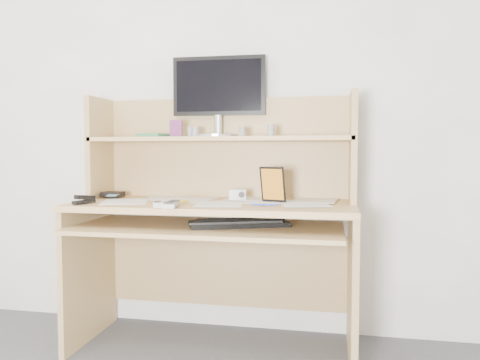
% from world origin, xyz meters
% --- Properties ---
extents(back_wall, '(3.60, 0.04, 2.50)m').
position_xyz_m(back_wall, '(0.00, 1.80, 1.25)').
color(back_wall, white).
rests_on(back_wall, floor).
extents(desk, '(1.40, 0.70, 1.30)m').
position_xyz_m(desk, '(0.00, 1.56, 0.69)').
color(desk, tan).
rests_on(desk, floor).
extents(paper_clutter, '(1.32, 0.54, 0.01)m').
position_xyz_m(paper_clutter, '(0.00, 1.48, 0.75)').
color(paper_clutter, white).
rests_on(paper_clutter, desk).
extents(keyboard, '(0.50, 0.33, 0.03)m').
position_xyz_m(keyboard, '(0.15, 1.37, 0.67)').
color(keyboard, black).
rests_on(keyboard, desk).
extents(tv_remote, '(0.08, 0.19, 0.02)m').
position_xyz_m(tv_remote, '(-0.13, 1.22, 0.77)').
color(tv_remote, '#A0A09B').
rests_on(tv_remote, paper_clutter).
extents(flip_phone, '(0.08, 0.10, 0.02)m').
position_xyz_m(flip_phone, '(-0.19, 1.22, 0.77)').
color(flip_phone, silver).
rests_on(flip_phone, paper_clutter).
extents(stapler, '(0.07, 0.13, 0.04)m').
position_xyz_m(stapler, '(-0.60, 1.29, 0.77)').
color(stapler, black).
rests_on(stapler, paper_clutter).
extents(wallet, '(0.11, 0.09, 0.03)m').
position_xyz_m(wallet, '(-0.60, 1.60, 0.77)').
color(wallet, black).
rests_on(wallet, paper_clutter).
extents(sticky_note_pad, '(0.10, 0.10, 0.01)m').
position_xyz_m(sticky_note_pad, '(-0.17, 1.42, 0.76)').
color(sticky_note_pad, yellow).
rests_on(sticky_note_pad, desk).
extents(digital_camera, '(0.09, 0.05, 0.05)m').
position_xyz_m(digital_camera, '(0.10, 1.58, 0.78)').
color(digital_camera, '#AAAAAC').
rests_on(digital_camera, paper_clutter).
extents(game_case, '(0.12, 0.05, 0.17)m').
position_xyz_m(game_case, '(0.30, 1.50, 0.84)').
color(game_case, black).
rests_on(game_case, paper_clutter).
extents(blue_pen, '(0.13, 0.02, 0.01)m').
position_xyz_m(blue_pen, '(0.28, 1.34, 0.76)').
color(blue_pen, blue).
rests_on(blue_pen, paper_clutter).
extents(card_box, '(0.07, 0.03, 0.09)m').
position_xyz_m(card_box, '(-0.23, 1.60, 1.13)').
color(card_box, maroon).
rests_on(card_box, desk).
extents(shelf_book, '(0.17, 0.21, 0.02)m').
position_xyz_m(shelf_book, '(-0.36, 1.64, 1.09)').
color(shelf_book, '#317B41').
rests_on(shelf_book, desk).
extents(chip_stack_a, '(0.05, 0.05, 0.05)m').
position_xyz_m(chip_stack_a, '(0.12, 1.62, 1.11)').
color(chip_stack_a, black).
rests_on(chip_stack_a, desk).
extents(chip_stack_b, '(0.05, 0.05, 0.06)m').
position_xyz_m(chip_stack_b, '(-0.16, 1.63, 1.11)').
color(chip_stack_b, white).
rests_on(chip_stack_b, desk).
extents(chip_stack_c, '(0.05, 0.05, 0.05)m').
position_xyz_m(chip_stack_c, '(-0.13, 1.62, 1.11)').
color(chip_stack_c, black).
rests_on(chip_stack_c, desk).
extents(chip_stack_d, '(0.05, 0.05, 0.06)m').
position_xyz_m(chip_stack_d, '(0.28, 1.59, 1.11)').
color(chip_stack_d, silver).
rests_on(chip_stack_d, desk).
extents(monitor, '(0.52, 0.26, 0.44)m').
position_xyz_m(monitor, '(-0.03, 1.73, 1.32)').
color(monitor, silver).
rests_on(monitor, desk).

